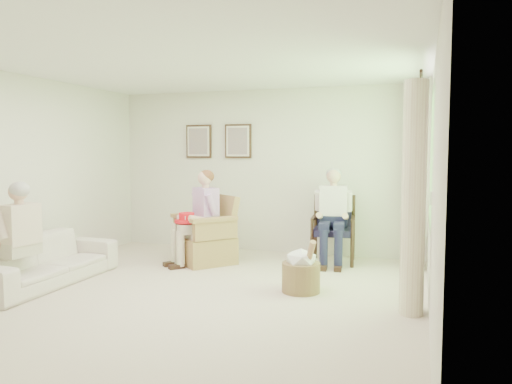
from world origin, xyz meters
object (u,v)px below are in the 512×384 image
wood_armchair (334,227)px  hatbox (301,270)px  person_wicker (202,211)px  sofa (43,260)px  person_dark (333,209)px  person_sofa (15,232)px  wicker_armchair (206,241)px  red_hat (187,219)px

wood_armchair → hatbox: (-0.09, -1.72, -0.26)m
wood_armchair → person_wicker: person_wicker is taller
sofa → person_dark: size_ratio=1.47×
person_wicker → person_sofa: (-1.39, -2.01, -0.06)m
person_wicker → person_sofa: bearing=-84.9°
person_sofa → sofa: bearing=-174.1°
person_wicker → hatbox: bearing=10.6°
wicker_armchair → person_sofa: (-1.39, -2.14, 0.39)m
person_dark → red_hat: bearing=-164.3°
person_dark → red_hat: size_ratio=4.01×
wicker_armchair → person_sofa: 2.58m
wicker_armchair → hatbox: (1.67, -1.06, -0.06)m
sofa → person_dark: person_dark is taller
wicker_armchair → person_dark: (1.76, 0.50, 0.48)m
person_wicker → person_dark: size_ratio=0.98×
wicker_armchair → wood_armchair: bearing=60.1°
wicker_armchair → sofa: size_ratio=0.49×
wood_armchair → sofa: size_ratio=0.47×
sofa → person_wicker: person_wicker is taller
person_dark → person_sofa: person_dark is taller
person_dark → hatbox: 1.65m
hatbox → wicker_armchair: bearing=147.6°
person_sofa → wicker_armchair: bearing=152.9°
wicker_armchair → red_hat: bearing=-81.1°
person_sofa → hatbox: size_ratio=1.93×
person_wicker → red_hat: 0.24m
wood_armchair → person_dark: (0.00, -0.16, 0.27)m
wood_armchair → red_hat: wood_armchair is taller
sofa → hatbox: 3.13m
person_sofa → red_hat: 2.23m
wood_armchair → hatbox: wood_armchair is taller
sofa → hatbox: hatbox is taller
red_hat → person_sofa: bearing=-123.3°
wood_armchair → red_hat: size_ratio=2.79×
wood_armchair → red_hat: 2.15m
person_dark → red_hat: (-1.93, -0.78, -0.12)m
person_wicker → hatbox: (1.67, -0.93, -0.51)m
wood_armchair → sofa: bearing=-149.2°
person_dark → wicker_armchair: bearing=-170.4°
red_hat → person_dark: bearing=21.9°
wood_armchair → person_dark: person_dark is taller
person_wicker → red_hat: (-0.17, -0.15, -0.10)m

